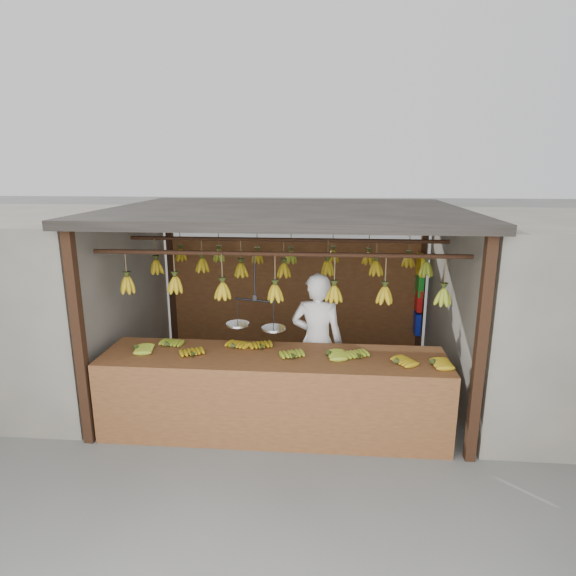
{
  "coord_description": "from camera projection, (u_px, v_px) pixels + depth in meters",
  "views": [
    {
      "loc": [
        0.52,
        -5.95,
        2.9
      ],
      "look_at": [
        0.0,
        0.3,
        1.3
      ],
      "focal_mm": 30.0,
      "sensor_mm": 36.0,
      "label": 1
    }
  ],
  "objects": [
    {
      "name": "hanging_bananas",
      "position": [
        287.0,
        271.0,
        6.11
      ],
      "size": [
        3.59,
        2.25,
        0.36
      ],
      "color": "#B08E12",
      "rests_on": "ground"
    },
    {
      "name": "stall",
      "position": [
        288.0,
        238.0,
        6.33
      ],
      "size": [
        4.3,
        3.3,
        2.4
      ],
      "color": "black",
      "rests_on": "ground"
    },
    {
      "name": "bag_bundles",
      "position": [
        419.0,
        293.0,
        7.41
      ],
      "size": [
        0.08,
        0.26,
        1.27
      ],
      "color": "yellow",
      "rests_on": "ground"
    },
    {
      "name": "balance_scale",
      "position": [
        255.0,
        322.0,
        5.25
      ],
      "size": [
        0.66,
        0.36,
        0.82
      ],
      "color": "black",
      "rests_on": "ground"
    },
    {
      "name": "ground",
      "position": [
        286.0,
        386.0,
        6.5
      ],
      "size": [
        80.0,
        80.0,
        0.0
      ],
      "primitive_type": "plane",
      "color": "#5B5B57"
    },
    {
      "name": "counter",
      "position": [
        272.0,
        376.0,
        5.14
      ],
      "size": [
        3.75,
        0.85,
        0.96
      ],
      "color": "brown",
      "rests_on": "ground"
    },
    {
      "name": "neighbor_right",
      "position": [
        576.0,
        312.0,
        5.93
      ],
      "size": [
        3.0,
        3.0,
        2.3
      ],
      "primitive_type": "cube",
      "color": "slate",
      "rests_on": "ground"
    },
    {
      "name": "neighbor_left",
      "position": [
        22.0,
        299.0,
        6.51
      ],
      "size": [
        3.0,
        3.0,
        2.3
      ],
      "primitive_type": "cube",
      "color": "slate",
      "rests_on": "ground"
    },
    {
      "name": "vendor",
      "position": [
        317.0,
        342.0,
        5.76
      ],
      "size": [
        0.65,
        0.46,
        1.7
      ],
      "primitive_type": "imported",
      "rotation": [
        0.0,
        0.0,
        3.06
      ],
      "color": "white",
      "rests_on": "ground"
    }
  ]
}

